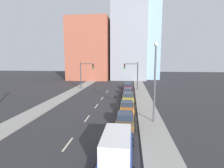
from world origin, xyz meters
TOP-DOWN VIEW (x-y plane):
  - sidewalk_left at (-7.48, 44.35)m, footprint 2.77×88.69m
  - sidewalk_right at (7.48, 44.35)m, footprint 2.77×88.69m
  - lane_stripe_at_9m at (0.00, 9.15)m, footprint 0.16×2.40m
  - lane_stripe_at_16m at (0.00, 15.64)m, footprint 0.16×2.40m
  - lane_stripe_at_21m at (0.00, 21.30)m, footprint 0.16×2.40m
  - lane_stripe_at_27m at (0.00, 26.56)m, footprint 0.16×2.40m
  - lane_stripe_at_34m at (0.00, 33.65)m, footprint 0.16×2.40m
  - building_brick_left at (-9.51, 59.46)m, footprint 14.00×16.00m
  - building_office_center at (4.27, 63.46)m, footprint 12.00×20.00m
  - building_glass_right at (8.63, 67.46)m, footprint 13.00×20.00m
  - traffic_signal_left at (-5.85, 36.17)m, footprint 3.30×0.35m
  - traffic_signal_right at (5.83, 36.17)m, footprint 3.30×0.35m
  - street_lamp at (7.78, 15.12)m, footprint 0.44×0.44m
  - box_truck_blue at (4.26, 7.33)m, footprint 2.49×6.36m
  - sedan_brown at (4.64, 13.71)m, footprint 2.14×4.38m
  - sedan_orange at (4.72, 18.92)m, footprint 2.18×4.27m
  - sedan_yellow at (4.71, 24.86)m, footprint 2.17×4.81m
  - sedan_red at (4.52, 30.26)m, footprint 2.20×4.86m
  - sedan_maroon at (4.38, 36.99)m, footprint 2.34×4.81m

SIDE VIEW (x-z plane):
  - lane_stripe_at_9m at x=0.00m, z-range 0.00..0.01m
  - lane_stripe_at_16m at x=0.00m, z-range 0.00..0.01m
  - lane_stripe_at_21m at x=0.00m, z-range 0.00..0.01m
  - lane_stripe_at_27m at x=0.00m, z-range 0.00..0.01m
  - lane_stripe_at_34m at x=0.00m, z-range 0.00..0.01m
  - sidewalk_left at x=-7.48m, z-range 0.00..0.14m
  - sidewalk_right at x=7.48m, z-range 0.00..0.14m
  - sedan_red at x=4.52m, z-range -0.06..1.35m
  - sedan_orange at x=4.72m, z-range -0.06..1.40m
  - sedan_brown at x=4.64m, z-range -0.06..1.42m
  - sedan_yellow at x=4.71m, z-range -0.07..1.44m
  - sedan_maroon at x=4.38m, z-range -0.07..1.46m
  - box_truck_blue at x=4.26m, z-range -0.05..1.94m
  - traffic_signal_left at x=-5.85m, z-range 0.86..7.32m
  - traffic_signal_right at x=5.83m, z-range 0.86..7.32m
  - street_lamp at x=7.78m, z-range 0.67..9.51m
  - building_brick_left at x=-9.51m, z-range 0.00..21.05m
  - building_office_center at x=4.27m, z-range 0.00..27.13m
  - building_glass_right at x=8.63m, z-range 0.00..27.58m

